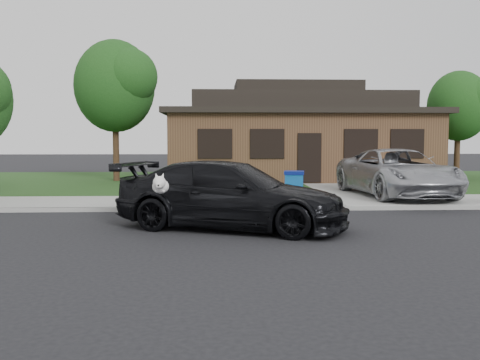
{
  "coord_description": "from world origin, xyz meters",
  "views": [
    {
      "loc": [
        0.04,
        -11.51,
        2.04
      ],
      "look_at": [
        0.59,
        0.64,
        1.1
      ],
      "focal_mm": 40.0,
      "sensor_mm": 36.0,
      "label": 1
    }
  ],
  "objects": [
    {
      "name": "sedan",
      "position": [
        0.38,
        0.53,
        0.77
      ],
      "size": [
        5.71,
        3.92,
        1.53
      ],
      "rotation": [
        0.0,
        0.0,
        1.2
      ],
      "color": "black",
      "rests_on": "ground"
    },
    {
      "name": "tree_0",
      "position": [
        -4.34,
        12.88,
        4.48
      ],
      "size": [
        3.78,
        3.6,
        6.34
      ],
      "color": "#332114",
      "rests_on": "ground"
    },
    {
      "name": "ground",
      "position": [
        0.0,
        0.0,
        0.0
      ],
      "size": [
        120.0,
        120.0,
        0.0
      ],
      "primitive_type": "plane",
      "color": "black",
      "rests_on": "ground"
    },
    {
      "name": "recycling_bin",
      "position": [
        2.36,
        4.21,
        0.61
      ],
      "size": [
        0.67,
        0.67,
        0.96
      ],
      "rotation": [
        0.0,
        0.0,
        -0.17
      ],
      "color": "#0D4F91",
      "rests_on": "sidewalk"
    },
    {
      "name": "driveway",
      "position": [
        6.0,
        10.0,
        0.07
      ],
      "size": [
        4.5,
        13.0,
        0.14
      ],
      "primitive_type": "cube",
      "color": "gray",
      "rests_on": "ground"
    },
    {
      "name": "minivan",
      "position": [
        6.06,
        5.98,
        0.92
      ],
      "size": [
        3.12,
        5.86,
        1.57
      ],
      "primitive_type": "imported",
      "rotation": [
        0.0,
        0.0,
        0.09
      ],
      "color": "#A5A6AC",
      "rests_on": "driveway"
    },
    {
      "name": "tree_1",
      "position": [
        12.14,
        14.4,
        3.71
      ],
      "size": [
        3.15,
        3.0,
        5.25
      ],
      "color": "#332114",
      "rests_on": "ground"
    },
    {
      "name": "lawn",
      "position": [
        0.0,
        13.0,
        0.07
      ],
      "size": [
        60.0,
        13.0,
        0.13
      ],
      "primitive_type": "cube",
      "color": "#193814",
      "rests_on": "ground"
    },
    {
      "name": "curb",
      "position": [
        0.0,
        3.5,
        0.06
      ],
      "size": [
        60.0,
        0.12,
        0.12
      ],
      "primitive_type": "cube",
      "color": "gray",
      "rests_on": "ground"
    },
    {
      "name": "house",
      "position": [
        4.0,
        15.0,
        2.13
      ],
      "size": [
        12.6,
        8.6,
        4.65
      ],
      "color": "#422B1C",
      "rests_on": "ground"
    },
    {
      "name": "sidewalk",
      "position": [
        0.0,
        5.0,
        0.06
      ],
      "size": [
        60.0,
        3.0,
        0.12
      ],
      "primitive_type": "cube",
      "color": "gray",
      "rests_on": "ground"
    }
  ]
}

